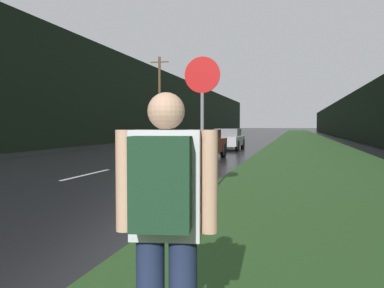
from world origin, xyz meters
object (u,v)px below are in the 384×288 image
(stop_sign, at_px, (202,112))
(car_passing_near, at_px, (201,144))
(hitchhiker_with_backpack, at_px, (165,220))
(car_passing_far, at_px, (227,139))

(stop_sign, distance_m, car_passing_near, 10.71)
(hitchhiker_with_backpack, bearing_deg, car_passing_near, 92.77)
(stop_sign, xyz_separation_m, hitchhiker_with_backpack, (1.06, -5.64, -0.81))
(hitchhiker_with_backpack, xyz_separation_m, car_passing_near, (-3.49, 16.02, -0.29))
(hitchhiker_with_backpack, bearing_deg, stop_sign, 91.16)
(stop_sign, distance_m, car_passing_far, 18.29)
(stop_sign, xyz_separation_m, car_passing_near, (-2.42, 10.38, -1.09))
(car_passing_far, bearing_deg, car_passing_near, 90.00)
(stop_sign, relative_size, hitchhiker_with_backpack, 1.68)
(hitchhiker_with_backpack, relative_size, car_passing_far, 0.41)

